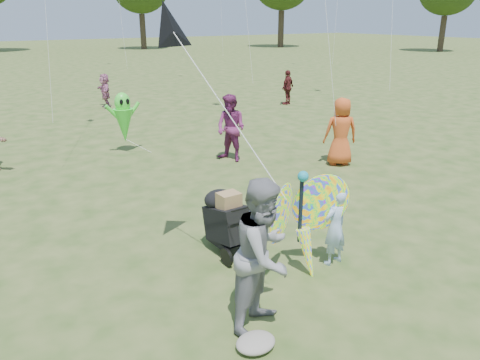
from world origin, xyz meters
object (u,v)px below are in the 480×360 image
crowd_h (288,87)px  jogging_stroller (226,218)px  alien_kite (124,120)px  crowd_e (231,128)px  butterfly_kite (304,222)px  crowd_j (105,91)px  adult_man (264,255)px  child_girl (335,227)px  crowd_a (341,132)px

crowd_h → jogging_stroller: 14.12m
alien_kite → crowd_h: bearing=22.0°
crowd_e → butterfly_kite: size_ratio=0.98×
crowd_j → butterfly_kite: size_ratio=0.79×
adult_man → butterfly_kite: bearing=2.0°
crowd_j → jogging_stroller: bearing=-3.4°
jogging_stroller → butterfly_kite: bearing=-63.8°
alien_kite → jogging_stroller: bearing=-96.6°
crowd_h → crowd_j: crowd_h is taller
child_girl → crowd_e: size_ratio=0.70×
child_girl → adult_man: (-1.85, -0.65, 0.36)m
crowd_e → jogging_stroller: crowd_e is taller
crowd_e → butterfly_kite: crowd_e is taller
crowd_a → adult_man: bearing=65.9°
crowd_h → alien_kite: size_ratio=0.87×
crowd_a → crowd_j: 11.75m
jogging_stroller → alien_kite: 6.81m
crowd_e → crowd_h: crowd_e is taller
child_girl → butterfly_kite: bearing=-8.4°
crowd_e → butterfly_kite: 6.05m
crowd_j → jogging_stroller: crowd_j is taller
crowd_j → jogging_stroller: (-2.59, -14.01, -0.11)m
adult_man → crowd_a: (5.72, 4.43, -0.09)m
adult_man → crowd_h: adult_man is taller
crowd_e → butterfly_kite: bearing=-42.5°
crowd_j → jogging_stroller: 14.25m
crowd_j → alien_kite: alien_kite is taller
adult_man → crowd_e: size_ratio=1.09×
crowd_h → crowd_e: bearing=18.5°
crowd_a → alien_kite: (-4.33, 4.22, 0.08)m
adult_man → butterfly_kite: (1.24, 0.70, -0.14)m
child_girl → adult_man: 1.99m
crowd_j → alien_kite: size_ratio=0.83×
child_girl → jogging_stroller: (-1.23, 1.25, -0.01)m
crowd_h → alien_kite: alien_kite is taller
jogging_stroller → alien_kite: bearing=82.3°
adult_man → crowd_a: size_ratio=1.11×
crowd_e → crowd_h: 8.97m
crowd_e → jogging_stroller: bearing=-53.7°
child_girl → adult_man: adult_man is taller
butterfly_kite → alien_kite: alien_kite is taller
crowd_j → crowd_a: bearing=19.4°
alien_kite → crowd_e: bearing=-48.0°
adult_man → crowd_j: bearing=51.2°
jogging_stroller → crowd_a: bearing=25.3°
child_girl → jogging_stroller: bearing=-49.2°
crowd_a → jogging_stroller: crowd_a is taller
jogging_stroller → child_girl: bearing=-46.5°
crowd_e → alien_kite: crowd_e is taller
child_girl → alien_kite: alien_kite is taller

